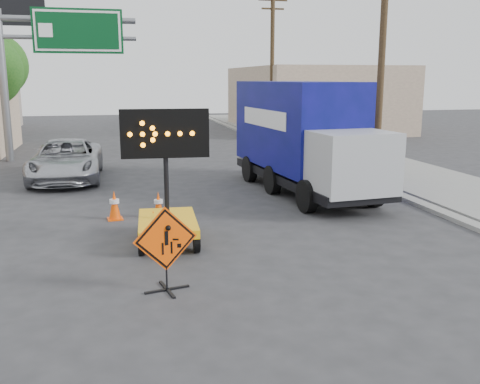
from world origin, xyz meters
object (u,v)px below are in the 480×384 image
object	(u,v)px
construction_sign	(166,247)
pickup_truck	(66,160)
box_truck	(304,143)
arrow_board	(167,215)

from	to	relation	value
construction_sign	pickup_truck	xyz separation A→B (m)	(-2.59, 11.76, -0.08)
construction_sign	box_truck	world-z (taller)	box_truck
box_truck	pickup_truck	bearing A→B (deg)	147.51
construction_sign	arrow_board	size ratio (longest dim) A/B	0.50
arrow_board	pickup_truck	distance (m)	9.37
arrow_board	pickup_truck	bearing A→B (deg)	111.77
pickup_truck	arrow_board	bearing A→B (deg)	-70.98
construction_sign	pickup_truck	world-z (taller)	construction_sign
arrow_board	box_truck	xyz separation A→B (m)	(5.06, 4.76, 0.97)
pickup_truck	box_truck	xyz separation A→B (m)	(7.97, -4.14, 0.91)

